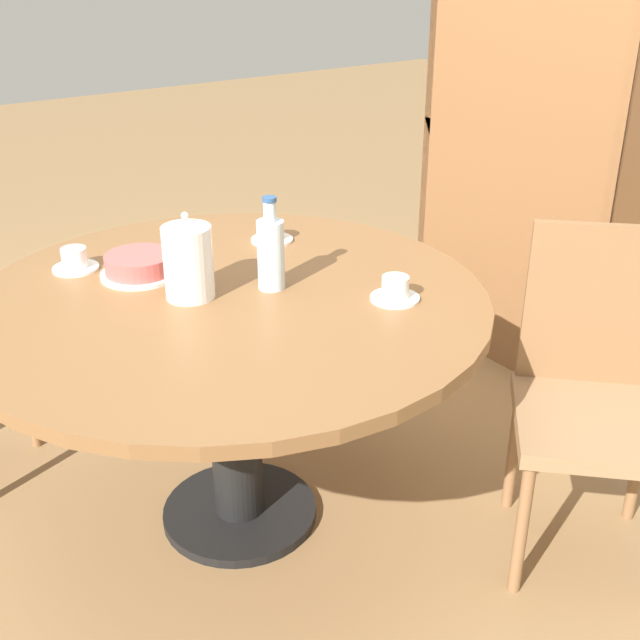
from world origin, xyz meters
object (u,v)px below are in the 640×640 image
(coffee_pot, at_px, (188,259))
(bookshelf, at_px, (532,138))
(chair_b, at_px, (596,393))
(cup_a, at_px, (75,261))
(cup_b, at_px, (395,290))
(cup_c, at_px, (272,233))
(water_bottle, at_px, (271,252))
(cake_main, at_px, (140,266))

(coffee_pot, bearing_deg, bookshelf, 98.20)
(chair_b, bearing_deg, cup_a, 178.19)
(bookshelf, relative_size, coffee_pot, 7.86)
(chair_b, bearing_deg, cup_b, -178.00)
(bookshelf, height_order, cup_a, bookshelf)
(cup_a, relative_size, cup_c, 1.00)
(cup_c, bearing_deg, cup_b, 2.83)
(water_bottle, xyz_separation_m, cup_c, (-0.31, 0.19, -0.08))
(chair_b, relative_size, cake_main, 4.16)
(bookshelf, distance_m, coffee_pot, 1.57)
(water_bottle, bearing_deg, coffee_pot, -109.33)
(chair_b, xyz_separation_m, bookshelf, (-0.92, 0.72, 0.41))
(water_bottle, bearing_deg, bookshelf, 102.42)
(chair_b, xyz_separation_m, cake_main, (-0.90, -0.88, 0.27))
(cup_b, bearing_deg, chair_b, 47.74)
(chair_b, distance_m, water_bottle, 0.95)
(water_bottle, relative_size, cake_main, 1.15)
(cake_main, bearing_deg, coffee_pot, 13.17)
(water_bottle, bearing_deg, cake_main, -137.97)
(coffee_pot, bearing_deg, water_bottle, 70.67)
(cake_main, height_order, cup_c, cup_c)
(chair_b, distance_m, cup_a, 1.49)
(water_bottle, relative_size, cup_c, 1.95)
(coffee_pot, bearing_deg, cup_a, -153.33)
(chair_b, height_order, cup_c, chair_b)
(cake_main, xyz_separation_m, cup_b, (0.54, 0.48, -0.00))
(cup_a, xyz_separation_m, cup_b, (0.69, 0.61, 0.00))
(water_bottle, height_order, cup_a, water_bottle)
(cup_b, bearing_deg, cake_main, -138.26)
(coffee_pot, relative_size, cup_c, 1.79)
(water_bottle, relative_size, cup_a, 1.95)
(chair_b, relative_size, cup_c, 7.03)
(chair_b, xyz_separation_m, water_bottle, (-0.62, -0.63, 0.35))
(chair_b, height_order, water_bottle, water_bottle)
(bookshelf, xyz_separation_m, water_bottle, (0.30, -1.34, -0.07))
(bookshelf, xyz_separation_m, cake_main, (0.01, -1.60, -0.14))
(cake_main, xyz_separation_m, cup_a, (-0.15, -0.13, -0.00))
(coffee_pot, relative_size, cake_main, 1.06)
(cake_main, distance_m, cup_a, 0.20)
(bookshelf, bearing_deg, cup_a, 85.44)
(water_bottle, xyz_separation_m, cake_main, (-0.28, -0.26, -0.07))
(coffee_pot, xyz_separation_m, cup_a, (-0.36, -0.18, -0.08))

